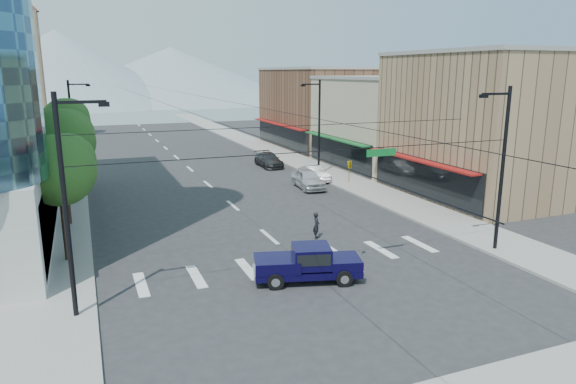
% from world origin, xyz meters
% --- Properties ---
extents(ground, '(160.00, 160.00, 0.00)m').
position_xyz_m(ground, '(0.00, 0.00, 0.00)').
color(ground, '#28282B').
rests_on(ground, ground).
extents(sidewalk_left, '(4.00, 120.00, 0.15)m').
position_xyz_m(sidewalk_left, '(-12.00, 40.00, 0.07)').
color(sidewalk_left, gray).
rests_on(sidewalk_left, ground).
extents(sidewalk_right, '(4.00, 120.00, 0.15)m').
position_xyz_m(sidewalk_right, '(12.00, 40.00, 0.07)').
color(sidewalk_right, gray).
rests_on(sidewalk_right, ground).
extents(shop_near, '(12.00, 14.00, 11.00)m').
position_xyz_m(shop_near, '(20.00, 10.00, 5.50)').
color(shop_near, '#8C6B4C').
rests_on(shop_near, ground).
extents(shop_mid, '(12.00, 14.00, 9.00)m').
position_xyz_m(shop_mid, '(20.00, 24.00, 4.50)').
color(shop_mid, tan).
rests_on(shop_mid, ground).
extents(shop_far, '(12.00, 18.00, 10.00)m').
position_xyz_m(shop_far, '(20.00, 40.00, 5.00)').
color(shop_far, brown).
rests_on(shop_far, ground).
extents(clock_tower, '(4.80, 4.80, 20.40)m').
position_xyz_m(clock_tower, '(-16.50, 62.00, 10.64)').
color(clock_tower, '#8C6B4C').
rests_on(clock_tower, ground).
extents(mountain_left, '(80.00, 80.00, 22.00)m').
position_xyz_m(mountain_left, '(-15.00, 150.00, 11.00)').
color(mountain_left, gray).
rests_on(mountain_left, ground).
extents(mountain_right, '(90.00, 90.00, 18.00)m').
position_xyz_m(mountain_right, '(20.00, 160.00, 9.00)').
color(mountain_right, gray).
rests_on(mountain_right, ground).
extents(tree_near, '(3.65, 3.64, 6.71)m').
position_xyz_m(tree_near, '(-11.07, 6.10, 4.99)').
color(tree_near, black).
rests_on(tree_near, ground).
extents(tree_midnear, '(4.09, 4.09, 7.52)m').
position_xyz_m(tree_midnear, '(-11.07, 13.10, 5.59)').
color(tree_midnear, black).
rests_on(tree_midnear, ground).
extents(tree_midfar, '(3.65, 3.64, 6.71)m').
position_xyz_m(tree_midfar, '(-11.07, 20.10, 4.99)').
color(tree_midfar, black).
rests_on(tree_midfar, ground).
extents(tree_far, '(4.09, 4.09, 7.52)m').
position_xyz_m(tree_far, '(-11.07, 27.10, 5.59)').
color(tree_far, black).
rests_on(tree_far, ground).
extents(signal_rig, '(21.80, 0.20, 9.00)m').
position_xyz_m(signal_rig, '(0.19, -1.00, 4.64)').
color(signal_rig, black).
rests_on(signal_rig, ground).
extents(lamp_pole_nw, '(2.00, 0.25, 9.00)m').
position_xyz_m(lamp_pole_nw, '(-10.67, 30.00, 4.94)').
color(lamp_pole_nw, black).
rests_on(lamp_pole_nw, ground).
extents(lamp_pole_ne, '(2.00, 0.25, 9.00)m').
position_xyz_m(lamp_pole_ne, '(10.67, 22.00, 4.94)').
color(lamp_pole_ne, black).
rests_on(lamp_pole_ne, ground).
extents(pickup_truck, '(5.39, 3.09, 1.73)m').
position_xyz_m(pickup_truck, '(-0.61, -0.95, 0.90)').
color(pickup_truck, black).
rests_on(pickup_truck, ground).
extents(pedestrian, '(0.57, 0.69, 1.61)m').
position_xyz_m(pedestrian, '(2.50, 4.67, 0.80)').
color(pedestrian, black).
rests_on(pedestrian, ground).
extents(parked_car_near, '(2.33, 4.93, 1.63)m').
position_xyz_m(parked_car_near, '(7.60, 17.29, 0.81)').
color(parked_car_near, silver).
rests_on(parked_car_near, ground).
extents(parked_car_mid, '(1.67, 4.12, 1.33)m').
position_xyz_m(parked_car_mid, '(9.40, 19.87, 0.66)').
color(parked_car_mid, silver).
rests_on(parked_car_mid, ground).
extents(parked_car_far, '(2.09, 5.00, 1.44)m').
position_xyz_m(parked_car_far, '(7.95, 28.26, 0.72)').
color(parked_car_far, '#2B2B2D').
rests_on(parked_car_far, ground).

